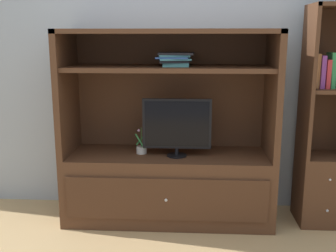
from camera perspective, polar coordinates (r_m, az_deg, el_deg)
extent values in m
plane|color=tan|center=(3.24, -0.38, -15.74)|extent=(8.00, 8.00, 0.00)
cube|color=#9EA8B2|center=(3.60, 0.38, 10.39)|extent=(6.00, 0.10, 2.80)
cube|color=#4C2D1C|center=(3.48, 0.05, -8.47)|extent=(1.73, 0.58, 0.57)
cube|color=#462A19|center=(3.21, -0.26, -10.38)|extent=(1.59, 0.02, 0.34)
sphere|color=silver|center=(3.19, -0.28, -10.48)|extent=(0.02, 0.02, 0.02)
cube|color=#4C2D1C|center=(3.44, -14.14, 4.60)|extent=(0.05, 0.58, 1.02)
cube|color=#4C2D1C|center=(3.34, 14.64, 4.36)|extent=(0.05, 0.58, 1.02)
cube|color=#4C2D1C|center=(3.56, 0.31, 5.24)|extent=(1.73, 0.02, 1.02)
cube|color=#4C2D1C|center=(3.25, 0.05, 13.24)|extent=(1.73, 0.58, 0.04)
cube|color=#4C2D1C|center=(3.26, 0.05, 8.18)|extent=(1.63, 0.52, 0.04)
cylinder|color=black|center=(3.32, 1.25, -4.18)|extent=(0.16, 0.16, 0.01)
cylinder|color=black|center=(3.31, 1.25, -3.62)|extent=(0.03, 0.03, 0.06)
cube|color=black|center=(3.26, 1.27, 0.32)|extent=(0.56, 0.02, 0.41)
cube|color=black|center=(3.24, 1.26, 0.27)|extent=(0.52, 0.00, 0.37)
cylinder|color=beige|center=(3.40, -3.78, -3.39)|extent=(0.09, 0.09, 0.06)
cylinder|color=#3D6B33|center=(3.37, -3.80, -1.57)|extent=(0.01, 0.01, 0.16)
cube|color=#2D7A38|center=(3.38, -3.43, -2.08)|extent=(0.02, 0.08, 0.12)
cube|color=#2D7A38|center=(3.40, -3.93, -2.00)|extent=(0.08, 0.04, 0.08)
cube|color=#2D7A38|center=(3.36, -3.99, -2.16)|extent=(0.09, 0.04, 0.12)
sphere|color=#DB9EC6|center=(3.35, -4.17, -0.63)|extent=(0.02, 0.02, 0.02)
cube|color=teal|center=(3.26, 1.15, 8.77)|extent=(0.21, 0.29, 0.03)
cube|color=black|center=(3.25, 0.78, 9.21)|extent=(0.26, 0.30, 0.02)
cube|color=teal|center=(3.26, 0.92, 9.51)|extent=(0.28, 0.35, 0.01)
cube|color=#2D519E|center=(3.25, 0.81, 9.72)|extent=(0.27, 0.34, 0.01)
cube|color=teal|center=(3.25, 0.89, 9.96)|extent=(0.25, 0.27, 0.01)
cube|color=black|center=(3.25, 1.23, 10.25)|extent=(0.28, 0.28, 0.02)
cube|color=#4C2D1C|center=(3.65, 20.89, -8.27)|extent=(0.39, 0.37, 0.58)
sphere|color=silver|center=(3.43, 22.01, -7.09)|extent=(0.02, 0.02, 0.02)
sphere|color=silver|center=(3.52, 21.66, -11.11)|extent=(0.02, 0.02, 0.02)
cube|color=#4C2D1C|center=(3.39, 19.15, 5.89)|extent=(0.03, 0.37, 1.20)
cube|color=#4C2D1C|center=(3.61, 21.16, 6.10)|extent=(0.39, 0.02, 1.20)
cube|color=#4C2D1C|center=(3.45, 21.96, 4.77)|extent=(0.33, 0.33, 0.03)
cube|color=#A56638|center=(3.40, 20.22, 7.34)|extent=(0.04, 0.13, 0.27)
cube|color=purple|center=(3.41, 20.85, 7.19)|extent=(0.03, 0.15, 0.25)
cube|color=red|center=(3.43, 21.45, 6.91)|extent=(0.03, 0.17, 0.22)
cube|color=#338C4C|center=(3.44, 22.09, 7.32)|extent=(0.04, 0.15, 0.28)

